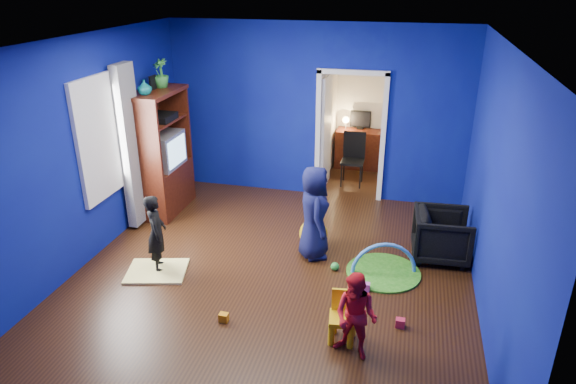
% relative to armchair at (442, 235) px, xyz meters
% --- Properties ---
extents(floor, '(5.00, 5.50, 0.01)m').
position_rel_armchair_xyz_m(floor, '(-2.10, -0.95, -0.34)').
color(floor, black).
rests_on(floor, ground).
extents(ceiling, '(5.00, 5.50, 0.01)m').
position_rel_armchair_xyz_m(ceiling, '(-2.10, -0.95, 2.56)').
color(ceiling, white).
rests_on(ceiling, wall_back).
extents(wall_back, '(5.00, 0.02, 2.90)m').
position_rel_armchair_xyz_m(wall_back, '(-2.10, 1.80, 1.11)').
color(wall_back, navy).
rests_on(wall_back, floor).
extents(wall_front, '(5.00, 0.02, 2.90)m').
position_rel_armchair_xyz_m(wall_front, '(-2.10, -3.70, 1.11)').
color(wall_front, navy).
rests_on(wall_front, floor).
extents(wall_left, '(0.02, 5.50, 2.90)m').
position_rel_armchair_xyz_m(wall_left, '(-4.60, -0.95, 1.11)').
color(wall_left, navy).
rests_on(wall_left, floor).
extents(wall_right, '(0.02, 5.50, 2.90)m').
position_rel_armchair_xyz_m(wall_right, '(0.40, -0.95, 1.11)').
color(wall_right, navy).
rests_on(wall_right, floor).
extents(alcove, '(1.00, 1.75, 2.50)m').
position_rel_armchair_xyz_m(alcove, '(-1.50, 2.67, 0.91)').
color(alcove, silver).
rests_on(alcove, floor).
extents(armchair, '(0.78, 0.76, 0.68)m').
position_rel_armchair_xyz_m(armchair, '(0.00, 0.00, 0.00)').
color(armchair, black).
rests_on(armchair, floor).
extents(child_black, '(0.39, 0.45, 1.04)m').
position_rel_armchair_xyz_m(child_black, '(-3.58, -1.16, 0.18)').
color(child_black, black).
rests_on(child_black, floor).
extents(child_navy, '(0.60, 0.73, 1.30)m').
position_rel_armchair_xyz_m(child_navy, '(-1.68, -0.35, 0.31)').
color(child_navy, '#0E1036').
rests_on(child_navy, floor).
extents(toddler_red, '(0.55, 0.48, 0.94)m').
position_rel_armchair_xyz_m(toddler_red, '(-0.90, -2.22, 0.13)').
color(toddler_red, red).
rests_on(toddler_red, floor).
extents(vase, '(0.23, 0.23, 0.21)m').
position_rel_armchair_xyz_m(vase, '(-4.32, 0.26, 1.73)').
color(vase, '#0D5F68').
rests_on(vase, tv_armoire).
extents(potted_plant, '(0.31, 0.31, 0.44)m').
position_rel_armchair_xyz_m(potted_plant, '(-4.32, 0.78, 1.84)').
color(potted_plant, green).
rests_on(potted_plant, tv_armoire).
extents(tv_armoire, '(0.58, 1.14, 1.96)m').
position_rel_armchair_xyz_m(tv_armoire, '(-4.32, 0.56, 0.64)').
color(tv_armoire, '#411B0A').
rests_on(tv_armoire, floor).
extents(crt_tv, '(0.46, 0.70, 0.54)m').
position_rel_armchair_xyz_m(crt_tv, '(-4.28, 0.56, 0.68)').
color(crt_tv, silver).
rests_on(crt_tv, tv_armoire).
extents(yellow_blanket, '(0.87, 0.77, 0.03)m').
position_rel_armchair_xyz_m(yellow_blanket, '(-3.58, -1.26, -0.32)').
color(yellow_blanket, '#F2E07A').
rests_on(yellow_blanket, floor).
extents(hopper_ball, '(0.40, 0.40, 0.40)m').
position_rel_armchair_xyz_m(hopper_ball, '(-1.73, -0.10, -0.14)').
color(hopper_ball, yellow).
rests_on(hopper_ball, floor).
extents(kid_chair, '(0.31, 0.31, 0.50)m').
position_rel_armchair_xyz_m(kid_chair, '(-1.05, -2.02, -0.09)').
color(kid_chair, yellow).
rests_on(kid_chair, floor).
extents(play_mat, '(0.96, 0.96, 0.03)m').
position_rel_armchair_xyz_m(play_mat, '(-0.71, -0.59, -0.33)').
color(play_mat, green).
rests_on(play_mat, floor).
extents(toy_arch, '(0.84, 0.27, 0.85)m').
position_rel_armchair_xyz_m(toy_arch, '(-0.71, -0.59, -0.32)').
color(toy_arch, '#3F8CD8').
rests_on(toy_arch, floor).
extents(window_left, '(0.03, 0.95, 1.55)m').
position_rel_armchair_xyz_m(window_left, '(-4.58, -0.60, 1.21)').
color(window_left, white).
rests_on(window_left, wall_left).
extents(curtain, '(0.14, 0.42, 2.40)m').
position_rel_armchair_xyz_m(curtain, '(-4.47, -0.05, 0.91)').
color(curtain, slate).
rests_on(curtain, floor).
extents(doorway, '(1.16, 0.10, 2.10)m').
position_rel_armchair_xyz_m(doorway, '(-1.50, 1.80, 0.71)').
color(doorway, white).
rests_on(doorway, floor).
extents(study_desk, '(0.88, 0.44, 0.75)m').
position_rel_armchair_xyz_m(study_desk, '(-1.50, 3.31, 0.04)').
color(study_desk, '#3D140A').
rests_on(study_desk, floor).
extents(desk_monitor, '(0.40, 0.05, 0.32)m').
position_rel_armchair_xyz_m(desk_monitor, '(-1.50, 3.43, 0.61)').
color(desk_monitor, black).
rests_on(desk_monitor, study_desk).
extents(desk_lamp, '(0.14, 0.14, 0.14)m').
position_rel_armchair_xyz_m(desk_lamp, '(-1.78, 3.37, 0.59)').
color(desk_lamp, '#FFD88C').
rests_on(desk_lamp, study_desk).
extents(folding_chair, '(0.40, 0.40, 0.92)m').
position_rel_armchair_xyz_m(folding_chair, '(-1.50, 2.35, 0.12)').
color(folding_chair, black).
rests_on(folding_chair, floor).
extents(book_shelf, '(0.88, 0.24, 0.04)m').
position_rel_armchair_xyz_m(book_shelf, '(-1.50, 3.42, 1.68)').
color(book_shelf, white).
rests_on(book_shelf, study_desk).
extents(toy_0, '(0.10, 0.08, 0.10)m').
position_rel_armchair_xyz_m(toy_0, '(-0.46, -1.65, -0.29)').
color(toy_0, red).
rests_on(toy_0, floor).
extents(toy_1, '(0.11, 0.11, 0.11)m').
position_rel_armchair_xyz_m(toy_1, '(-0.31, -0.01, -0.28)').
color(toy_1, blue).
rests_on(toy_1, floor).
extents(toy_2, '(0.10, 0.08, 0.10)m').
position_rel_armchair_xyz_m(toy_2, '(-2.38, -2.02, -0.29)').
color(toy_2, orange).
rests_on(toy_2, floor).
extents(toy_3, '(0.11, 0.11, 0.11)m').
position_rel_armchair_xyz_m(toy_3, '(-1.34, -0.65, -0.28)').
color(toy_3, green).
rests_on(toy_3, floor).
extents(toy_4, '(0.10, 0.08, 0.10)m').
position_rel_armchair_xyz_m(toy_4, '(-0.90, -1.03, -0.29)').
color(toy_4, '#D650B3').
rests_on(toy_4, floor).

